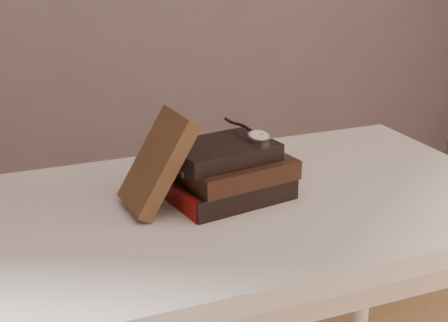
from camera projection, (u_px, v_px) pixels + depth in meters
name	position (u px, v px, depth m)	size (l,w,h in m)	color
table	(254.00, 240.00, 1.20)	(1.00, 0.60, 0.75)	silver
book_stack	(230.00, 172.00, 1.15)	(0.24, 0.18, 0.11)	black
journal	(158.00, 162.00, 1.09)	(0.03, 0.12, 0.19)	#3F2918
pocket_watch	(257.00, 135.00, 1.15)	(0.05, 0.15, 0.02)	silver
eyeglasses	(175.00, 163.00, 1.16)	(0.11, 0.12, 0.04)	silver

